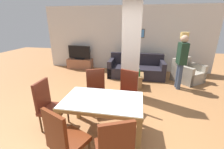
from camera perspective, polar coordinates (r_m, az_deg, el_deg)
ground_plane at (r=3.15m, az=-3.29°, el=-21.29°), size 18.00×18.00×0.00m
back_wall at (r=6.66m, az=5.38°, el=13.28°), size 7.20×0.09×2.70m
divider_pillar at (r=4.07m, az=7.27°, el=9.31°), size 0.48×0.29×2.70m
dining_table at (r=2.81m, az=-3.52°, el=-12.30°), size 1.43×0.88×0.74m
dining_chair_far_right at (r=3.54m, az=5.52°, el=-6.25°), size 0.60×0.60×1.00m
dining_chair_near_left at (r=2.36m, az=-17.73°, el=-22.10°), size 0.61×0.61×1.00m
dining_chair_near_right at (r=2.14m, az=0.91°, el=-26.17°), size 0.60×0.60×1.00m
dining_chair_far_left at (r=3.61m, az=-5.94°, el=-5.69°), size 0.61×0.61×1.00m
dining_chair_head_left at (r=3.25m, az=-22.90°, el=-10.31°), size 0.46×0.46×1.00m
sofa at (r=5.99m, az=9.12°, el=2.04°), size 2.12×0.95×0.86m
armchair at (r=6.07m, az=26.65°, el=0.36°), size 1.19×1.19×0.82m
coffee_table at (r=5.06m, az=8.71°, el=-2.11°), size 0.55×0.60×0.42m
bottle at (r=4.79m, az=10.34°, el=0.48°), size 0.06×0.06×0.27m
tv_stand at (r=7.10m, az=-12.06°, el=4.05°), size 1.15×0.40×0.45m
tv_screen at (r=6.98m, az=-12.36°, el=8.14°), size 1.07×0.25×0.60m
floor_lamp at (r=6.13m, az=25.72°, el=11.70°), size 0.29×0.29×1.71m
standing_person at (r=5.11m, az=24.95°, el=5.42°), size 0.25×0.40×1.69m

